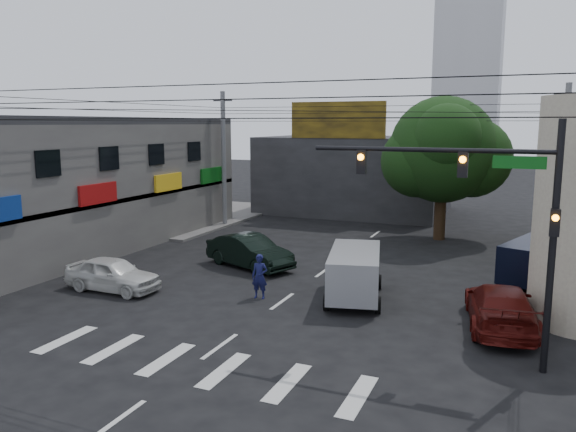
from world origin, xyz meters
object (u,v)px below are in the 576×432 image
Objects in this scene: white_compact at (113,274)px; maroon_sedan at (500,306)px; utility_pole_far_left at (224,160)px; street_tree at (443,150)px; dark_sedan at (249,251)px; traffic_gantry at (491,203)px; silver_minivan at (355,275)px; navy_van at (538,262)px; utility_pole_far_right at (562,169)px; traffic_officer at (260,276)px.

white_compact is 0.76× the size of maroon_sedan.
street_tree is at bearing 3.95° from utility_pole_far_left.
street_tree is at bearing -13.74° from dark_sedan.
silver_minivan is at bearing 139.79° from traffic_gantry.
dark_sedan is 1.05× the size of silver_minivan.
traffic_gantry is 1.29× the size of maroon_sedan.
utility_pole_far_left is at bearing -176.05° from street_tree.
white_compact is 18.61m from navy_van.
street_tree is 6.63m from utility_pole_far_right.
utility_pole_far_right is 5.03× the size of traffic_officer.
dark_sedan is at bearing -145.67° from utility_pole_far_right.
dark_sedan is 6.81m from white_compact.
maroon_sedan is at bearing -74.18° from street_tree.
street_tree is 1.75× the size of silver_minivan.
navy_van is at bearing -57.51° from dark_sedan.
traffic_gantry is at bearing -78.01° from street_tree.
traffic_gantry reaches higher than maroon_sedan.
traffic_officer is (-5.02, -14.96, -4.56)m from street_tree.
street_tree is at bearing -82.95° from maroon_sedan.
street_tree is at bearing -19.50° from silver_minivan.
utility_pole_far_left is at bearing 57.20° from dark_sedan.
traffic_gantry is at bearing -98.94° from utility_pole_far_right.
utility_pole_far_left is at bearing 137.14° from traffic_gantry.
navy_van is (16.69, 8.22, 0.26)m from white_compact.
street_tree is 16.42m from traffic_officer.
utility_pole_far_left is at bearing 12.53° from white_compact.
utility_pole_far_left is at bearing -45.06° from maroon_sedan.
street_tree is 1.21× the size of traffic_gantry.
utility_pole_far_right is at bearing -8.75° from street_tree.
traffic_gantry is 25.00m from utility_pole_far_left.
traffic_officer is at bearing 141.53° from navy_van.
navy_van is at bearing -56.61° from street_tree.
street_tree is 10.83m from navy_van.
traffic_gantry reaches higher than traffic_officer.
utility_pole_far_left is 23.48m from maroon_sedan.
navy_van is (13.09, 2.44, 0.18)m from dark_sedan.
utility_pole_far_left reaches higher than silver_minivan.
utility_pole_far_right is at bearing 44.51° from traffic_officer.
dark_sedan is 6.87m from silver_minivan.
maroon_sedan is 3.06× the size of traffic_officer.
utility_pole_far_right is 1.77× the size of dark_sedan.
navy_van is 12.43m from traffic_officer.
maroon_sedan is at bearing -115.07° from silver_minivan.
dark_sedan is 13.32m from navy_van.
traffic_gantry reaches higher than dark_sedan.
maroon_sedan is (-2.33, -13.71, -3.83)m from utility_pole_far_right.
utility_pole_far_left reaches higher than maroon_sedan.
utility_pole_far_right is at bearing 81.06° from traffic_gantry.
navy_van is at bearing -98.43° from utility_pole_far_right.
utility_pole_far_left is 21.51m from navy_van.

